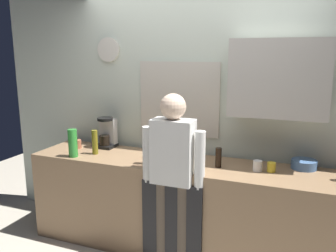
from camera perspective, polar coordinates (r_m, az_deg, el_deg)
The scene contains 14 objects.
kitchen_counter at distance 3.46m, azimuth 2.58°, elevation -13.23°, with size 3.09×0.64×0.91m, color #937251.
dishwasher_panel at distance 3.20m, azimuth 0.54°, elevation -16.34°, with size 0.56×0.02×0.82m, color black.
back_wall_assembly at distance 3.53m, azimuth 6.32°, elevation 2.61°, with size 4.69×0.42×2.60m.
coffee_maker at distance 3.85m, azimuth -10.04°, elevation -1.26°, with size 0.20×0.20×0.33m.
bottle_red_vinegar at distance 3.22m, azimuth -3.31°, elevation -4.41°, with size 0.06×0.06×0.22m, color maroon.
bottle_olive_oil at distance 3.60m, azimuth -11.99°, elevation -2.63°, with size 0.06×0.06×0.25m, color olive.
bottle_clear_soda at distance 3.55m, azimuth -15.45°, elevation -2.74°, with size 0.09×0.09×0.28m, color #2D8C33.
bottle_dark_sauce at distance 3.16m, azimuth 8.33°, elevation -5.18°, with size 0.06×0.06×0.18m, color black.
cup_white_mug at distance 3.14m, azimuth 14.58°, elevation -6.39°, with size 0.08×0.08×0.10m, color white.
cup_yellow_cup at distance 3.16m, azimuth 16.71°, elevation -6.52°, with size 0.07×0.07×0.09m, color yellow.
cup_terracotta_mug at distance 3.88m, azimuth -14.70°, elevation -2.90°, with size 0.08×0.08×0.09m, color #B26647.
mixing_bowl at distance 3.34m, azimuth 21.55°, elevation -5.90°, with size 0.22×0.22×0.08m, color #4C72A5.
dish_soap at distance 3.31m, azimuth 3.74°, elevation -4.52°, with size 0.06×0.06×0.18m.
person_at_sink at distance 3.01m, azimuth 0.81°, elevation -7.02°, with size 0.57×0.22×1.60m.
Camera 1 is at (1.00, -2.66, 1.93)m, focal length 36.89 mm.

